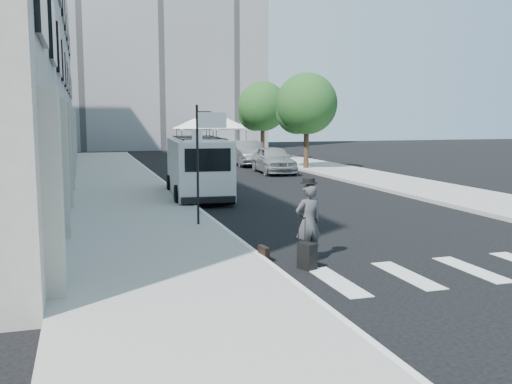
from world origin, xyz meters
TOP-DOWN VIEW (x-y plane):
  - ground at (0.00, 0.00)m, footprint 120.00×120.00m
  - sidewalk_left at (-4.25, 16.00)m, footprint 4.50×48.00m
  - sidewalk_right at (9.00, 20.00)m, footprint 4.00×56.00m
  - building_far at (2.00, 50.00)m, footprint 22.00×12.00m
  - sign_pole at (-2.36, 3.20)m, footprint 1.03×0.07m
  - tree_near at (7.50, 20.15)m, footprint 3.80×3.83m
  - tree_far at (7.50, 29.15)m, footprint 3.80×3.83m
  - tent_left at (4.00, 38.00)m, footprint 4.00×4.00m
  - tent_right at (7.20, 38.50)m, footprint 4.00×4.00m
  - businessman at (-0.92, -1.25)m, footprint 0.72×0.53m
  - briefcase at (-1.90, -0.96)m, footprint 0.16×0.45m
  - suitcase at (-1.21, -1.91)m, footprint 0.38×0.46m
  - cargo_van at (-1.29, 9.86)m, footprint 2.59×6.48m
  - parked_car_a at (5.00, 18.70)m, footprint 2.21×4.88m
  - parked_car_b at (5.00, 24.54)m, footprint 1.85×5.13m
  - parked_car_c at (6.80, 32.25)m, footprint 2.06×4.64m

SIDE VIEW (x-z plane):
  - ground at x=0.00m, z-range 0.00..0.00m
  - sidewalk_left at x=-4.25m, z-range 0.00..0.15m
  - sidewalk_right at x=9.00m, z-range 0.00..0.15m
  - briefcase at x=-1.90m, z-range 0.00..0.34m
  - suitcase at x=-1.21m, z-range -0.26..0.85m
  - parked_car_c at x=6.80m, z-range 0.00..1.32m
  - parked_car_a at x=5.00m, z-range 0.00..1.62m
  - parked_car_b at x=5.00m, z-range 0.00..1.68m
  - businessman at x=-0.92m, z-range 0.00..1.80m
  - cargo_van at x=-1.29m, z-range 0.04..2.43m
  - sign_pole at x=-2.36m, z-range 0.90..4.40m
  - tent_left at x=4.00m, z-range 1.11..4.31m
  - tent_right at x=7.20m, z-range 1.11..4.31m
  - tree_near at x=7.50m, z-range 0.96..6.99m
  - tree_far at x=7.50m, z-range 0.96..6.99m
  - building_far at x=2.00m, z-range 0.00..25.00m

